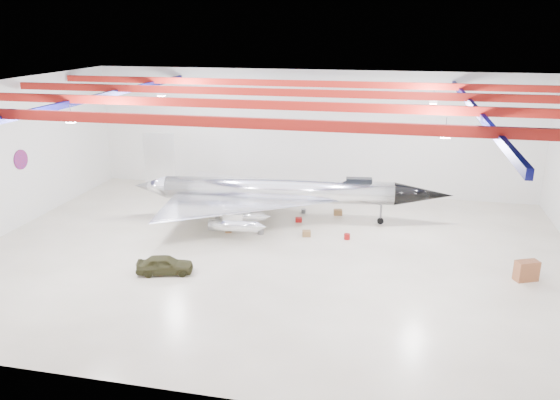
# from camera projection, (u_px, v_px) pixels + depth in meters

# --- Properties ---
(floor) EXTENTS (40.00, 40.00, 0.00)m
(floor) POSITION_uv_depth(u_px,v_px,m) (272.00, 253.00, 36.77)
(floor) COLOR #B8AC92
(floor) RESTS_ON ground
(wall_back) EXTENTS (40.00, 0.00, 40.00)m
(wall_back) POSITION_uv_depth(u_px,v_px,m) (310.00, 132.00, 49.03)
(wall_back) COLOR silver
(wall_back) RESTS_ON floor
(wall_left) EXTENTS (0.00, 30.00, 30.00)m
(wall_left) POSITION_uv_depth(u_px,v_px,m) (1.00, 159.00, 39.15)
(wall_left) COLOR silver
(wall_left) RESTS_ON floor
(ceiling) EXTENTS (40.00, 40.00, 0.00)m
(ceiling) POSITION_uv_depth(u_px,v_px,m) (271.00, 88.00, 33.40)
(ceiling) COLOR #0A0F38
(ceiling) RESTS_ON wall_back
(ceiling_structure) EXTENTS (39.50, 29.50, 1.08)m
(ceiling_structure) POSITION_uv_depth(u_px,v_px,m) (271.00, 99.00, 33.61)
(ceiling_structure) COLOR maroon
(ceiling_structure) RESTS_ON ceiling
(wall_roundel) EXTENTS (0.10, 1.50, 1.50)m
(wall_roundel) POSITION_uv_depth(u_px,v_px,m) (21.00, 160.00, 41.15)
(wall_roundel) COLOR #B21414
(wall_roundel) RESTS_ON wall_left
(jet_aircraft) EXTENTS (24.85, 15.60, 6.78)m
(jet_aircraft) POSITION_uv_depth(u_px,v_px,m) (277.00, 193.00, 42.35)
(jet_aircraft) COLOR silver
(jet_aircraft) RESTS_ON floor
(jeep) EXTENTS (3.70, 2.26, 1.18)m
(jeep) POSITION_uv_depth(u_px,v_px,m) (165.00, 265.00, 33.65)
(jeep) COLOR #323119
(jeep) RESTS_ON floor
(desk) EXTENTS (1.53, 1.18, 1.25)m
(desk) POSITION_uv_depth(u_px,v_px,m) (526.00, 271.00, 32.73)
(desk) COLOR brown
(desk) RESTS_ON floor
(crate_ply) EXTENTS (0.58, 0.52, 0.34)m
(crate_ply) POSITION_uv_depth(u_px,v_px,m) (228.00, 230.00, 40.53)
(crate_ply) COLOR olive
(crate_ply) RESTS_ON floor
(toolbox_red) EXTENTS (0.58, 0.50, 0.35)m
(toolbox_red) POSITION_uv_depth(u_px,v_px,m) (299.00, 220.00, 42.62)
(toolbox_red) COLOR maroon
(toolbox_red) RESTS_ON floor
(engine_drum) EXTENTS (0.53, 0.53, 0.40)m
(engine_drum) POSITION_uv_depth(u_px,v_px,m) (261.00, 232.00, 40.08)
(engine_drum) COLOR #59595B
(engine_drum) RESTS_ON floor
(parts_bin) EXTENTS (0.76, 0.66, 0.45)m
(parts_bin) POSITION_uv_depth(u_px,v_px,m) (338.00, 212.00, 44.15)
(parts_bin) COLOR olive
(parts_bin) RESTS_ON floor
(crate_small) EXTENTS (0.47, 0.43, 0.26)m
(crate_small) POSITION_uv_depth(u_px,v_px,m) (234.00, 206.00, 46.08)
(crate_small) COLOR #59595B
(crate_small) RESTS_ON floor
(tool_chest) EXTENTS (0.54, 0.54, 0.40)m
(tool_chest) POSITION_uv_depth(u_px,v_px,m) (347.00, 237.00, 39.16)
(tool_chest) COLOR maroon
(tool_chest) RESTS_ON floor
(oil_barrel) EXTENTS (0.69, 0.60, 0.42)m
(oil_barrel) POSITION_uv_depth(u_px,v_px,m) (307.00, 233.00, 39.71)
(oil_barrel) COLOR olive
(oil_barrel) RESTS_ON floor
(spares_box) EXTENTS (0.43, 0.43, 0.33)m
(spares_box) POSITION_uv_depth(u_px,v_px,m) (304.00, 211.00, 44.63)
(spares_box) COLOR #59595B
(spares_box) RESTS_ON floor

